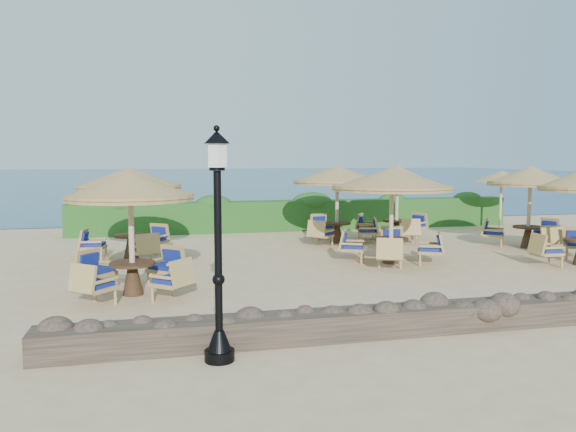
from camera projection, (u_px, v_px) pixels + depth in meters
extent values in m
plane|color=#CFB083|center=(363.00, 262.00, 15.81)|extent=(120.00, 120.00, 0.00)
plane|color=navy|center=(196.00, 177.00, 83.60)|extent=(160.00, 160.00, 0.00)
cube|color=#1A4917|center=(300.00, 215.00, 22.72)|extent=(18.00, 0.90, 1.20)
cube|color=brown|center=(491.00, 314.00, 9.79)|extent=(15.00, 0.65, 0.44)
cylinder|color=black|center=(220.00, 355.00, 8.13)|extent=(0.44, 0.44, 0.16)
cone|color=black|center=(219.00, 341.00, 8.11)|extent=(0.36, 0.36, 0.30)
cylinder|color=black|center=(218.00, 255.00, 7.98)|extent=(0.11, 0.11, 2.40)
cylinder|color=silver|center=(217.00, 154.00, 7.83)|extent=(0.30, 0.30, 0.36)
cone|color=black|center=(217.00, 137.00, 7.80)|extent=(0.40, 0.40, 0.18)
cylinder|color=#CFB592|center=(501.00, 203.00, 22.50)|extent=(0.10, 0.10, 2.20)
cone|color=olive|center=(502.00, 176.00, 22.39)|extent=(2.30, 2.30, 0.45)
cylinder|color=#CFB592|center=(132.00, 240.00, 11.90)|extent=(0.12, 0.12, 2.40)
cone|color=olive|center=(130.00, 184.00, 11.78)|extent=(2.70, 2.70, 0.55)
cylinder|color=olive|center=(130.00, 197.00, 11.81)|extent=(2.64, 2.64, 0.14)
cylinder|color=#3E2716|center=(132.00, 264.00, 11.96)|extent=(0.96, 0.96, 0.06)
cone|color=#3E2716|center=(133.00, 280.00, 12.00)|extent=(0.44, 0.44, 0.64)
cylinder|color=#CFB592|center=(391.00, 220.00, 15.51)|extent=(0.12, 0.12, 2.40)
cone|color=olive|center=(392.00, 178.00, 15.38)|extent=(3.34, 3.34, 0.55)
cylinder|color=olive|center=(392.00, 188.00, 15.41)|extent=(3.28, 3.28, 0.14)
cylinder|color=#3E2716|center=(391.00, 239.00, 15.56)|extent=(0.96, 0.96, 0.06)
cone|color=#3E2716|center=(391.00, 251.00, 15.60)|extent=(0.44, 0.44, 0.64)
cylinder|color=#CFB592|center=(130.00, 218.00, 16.16)|extent=(0.12, 0.12, 2.40)
cone|color=olive|center=(129.00, 177.00, 16.04)|extent=(2.99, 2.99, 0.55)
cylinder|color=olive|center=(129.00, 187.00, 16.07)|extent=(2.93, 2.93, 0.14)
cylinder|color=#3E2716|center=(131.00, 236.00, 16.21)|extent=(0.96, 0.96, 0.06)
cone|color=#3E2716|center=(131.00, 248.00, 16.25)|extent=(0.44, 0.44, 0.64)
cylinder|color=#CFB592|center=(337.00, 208.00, 19.24)|extent=(0.12, 0.12, 2.40)
cone|color=olive|center=(337.00, 174.00, 19.11)|extent=(3.04, 3.04, 0.55)
cylinder|color=olive|center=(337.00, 182.00, 19.14)|extent=(2.98, 2.98, 0.14)
cylinder|color=#3E2716|center=(337.00, 223.00, 19.29)|extent=(0.96, 0.96, 0.06)
cone|color=#3E2716|center=(337.00, 233.00, 19.33)|extent=(0.44, 0.44, 0.64)
cylinder|color=#CFB592|center=(397.00, 206.00, 19.94)|extent=(0.12, 0.12, 2.40)
cone|color=olive|center=(397.00, 173.00, 19.82)|extent=(2.30, 2.30, 0.55)
cylinder|color=olive|center=(397.00, 181.00, 19.85)|extent=(2.26, 2.26, 0.14)
cylinder|color=#3E2716|center=(397.00, 221.00, 20.00)|extent=(0.96, 0.96, 0.06)
cone|color=#3E2716|center=(396.00, 231.00, 20.03)|extent=(0.44, 0.44, 0.64)
cylinder|color=#CFB592|center=(529.00, 211.00, 18.15)|extent=(0.12, 0.12, 2.40)
cone|color=olive|center=(531.00, 175.00, 18.03)|extent=(2.69, 2.69, 0.55)
cylinder|color=olive|center=(530.00, 183.00, 18.06)|extent=(2.64, 2.64, 0.14)
cylinder|color=#3E2716|center=(528.00, 227.00, 18.21)|extent=(0.96, 0.96, 0.06)
cone|color=#3E2716|center=(528.00, 238.00, 18.24)|extent=(0.44, 0.44, 0.64)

